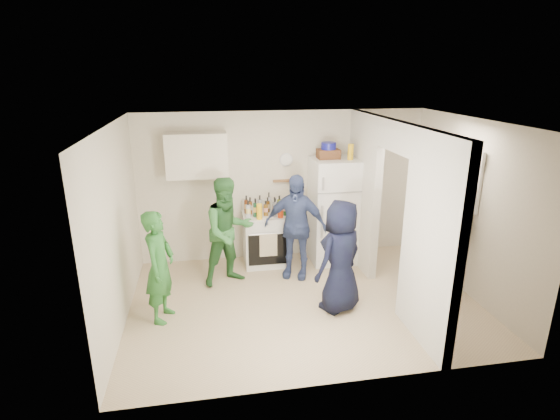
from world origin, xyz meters
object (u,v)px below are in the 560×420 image
at_px(person_denim, 295,226).
at_px(blue_bowl, 329,146).
at_px(fridge, 333,211).
at_px(person_green_center, 229,232).
at_px(person_nook, 443,225).
at_px(stove, 265,239).
at_px(person_navy, 340,257).
at_px(wicker_basket, 328,154).
at_px(yellow_cup_stack_top, 351,152).
at_px(person_green_left, 160,267).

bearing_deg(person_denim, blue_bowl, 63.64).
bearing_deg(fridge, blue_bowl, 153.43).
bearing_deg(person_green_center, person_nook, -32.77).
relative_size(stove, person_navy, 0.57).
relative_size(wicker_basket, yellow_cup_stack_top, 1.40).
height_order(wicker_basket, person_green_left, wicker_basket).
relative_size(yellow_cup_stack_top, person_denim, 0.15).
xyz_separation_m(blue_bowl, person_nook, (1.42, -1.22, -0.99)).
distance_m(yellow_cup_stack_top, person_green_left, 3.41).
bearing_deg(blue_bowl, stove, -178.90).
bearing_deg(wicker_basket, stove, -178.90).
height_order(fridge, yellow_cup_stack_top, yellow_cup_stack_top).
bearing_deg(person_nook, stove, -88.30).
xyz_separation_m(yellow_cup_stack_top, person_green_left, (-2.92, -1.33, -1.14)).
height_order(yellow_cup_stack_top, person_green_center, yellow_cup_stack_top).
distance_m(person_green_center, person_navy, 1.76).
height_order(person_denim, person_nook, person_nook).
bearing_deg(yellow_cup_stack_top, person_green_center, -167.53).
distance_m(wicker_basket, person_nook, 2.06).
bearing_deg(person_navy, fridge, -135.31).
bearing_deg(stove, yellow_cup_stack_top, -5.46).
relative_size(fridge, person_navy, 1.14).
relative_size(yellow_cup_stack_top, person_navy, 0.16).
xyz_separation_m(fridge, person_denim, (-0.75, -0.49, -0.05)).
xyz_separation_m(blue_bowl, person_navy, (-0.26, -1.64, -1.19)).
distance_m(wicker_basket, person_denim, 1.31).
height_order(fridge, person_navy, fridge).
height_order(person_green_left, person_green_center, person_green_center).
xyz_separation_m(blue_bowl, person_denim, (-0.65, -0.54, -1.14)).
xyz_separation_m(stove, blue_bowl, (1.04, 0.02, 1.52)).
height_order(blue_bowl, person_nook, blue_bowl).
bearing_deg(stove, person_green_center, -137.91).
bearing_deg(fridge, person_green_center, -163.03).
distance_m(fridge, person_green_left, 3.06).
bearing_deg(wicker_basket, person_green_left, -150.35).
bearing_deg(blue_bowl, person_navy, -99.12).
bearing_deg(person_denim, person_nook, 5.41).
distance_m(yellow_cup_stack_top, person_denim, 1.49).
bearing_deg(yellow_cup_stack_top, person_navy, -111.39).
relative_size(blue_bowl, yellow_cup_stack_top, 0.96).
distance_m(blue_bowl, person_green_left, 3.23).
bearing_deg(person_green_center, stove, 20.91).
distance_m(yellow_cup_stack_top, person_green_center, 2.30).
relative_size(wicker_basket, person_nook, 0.18).
bearing_deg(person_nook, person_green_left, -58.52).
bearing_deg(stove, person_navy, -64.37).
relative_size(yellow_cup_stack_top, person_nook, 0.13).
height_order(person_green_center, person_nook, person_nook).
xyz_separation_m(stove, person_navy, (0.78, -1.62, 0.34)).
relative_size(blue_bowl, person_navy, 0.16).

